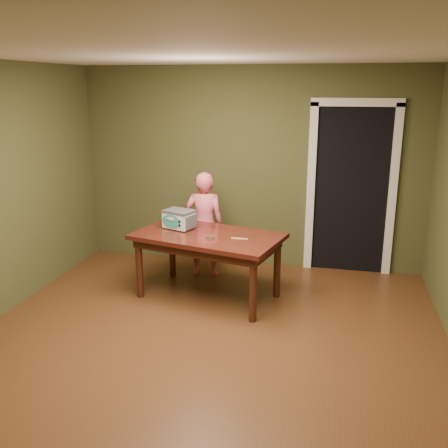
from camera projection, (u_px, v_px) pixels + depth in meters
floor at (201, 354)px, 4.52m from camera, size 5.00×5.00×0.00m
room_shell at (198, 167)px, 4.06m from camera, size 4.52×5.02×2.61m
doorway at (350, 187)px, 6.57m from camera, size 1.10×0.66×2.25m
dining_table at (208, 243)px, 5.57m from camera, size 1.77×1.25×0.75m
toy_oven at (179, 219)px, 5.73m from camera, size 0.41×0.34×0.22m
baking_pan at (210, 237)px, 5.41m from camera, size 0.10×0.10×0.02m
spatula at (240, 238)px, 5.38m from camera, size 0.18×0.03×0.01m
child at (204, 225)px, 6.23m from camera, size 0.52×0.37×1.34m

